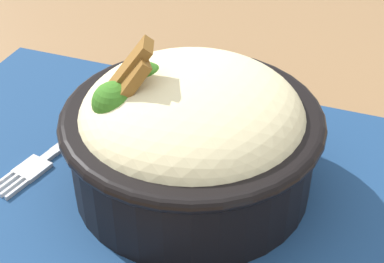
# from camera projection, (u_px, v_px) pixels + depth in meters

# --- Properties ---
(table) EXTENTS (1.04, 0.96, 0.77)m
(table) POSITION_uv_depth(u_px,v_px,m) (136.00, 226.00, 0.54)
(table) COLOR olive
(table) RESTS_ON ground_plane
(placemat) EXTENTS (0.46, 0.32, 0.00)m
(placemat) POSITION_uv_depth(u_px,v_px,m) (147.00, 176.00, 0.47)
(placemat) COLOR navy
(placemat) RESTS_ON table
(bowl) EXTENTS (0.23, 0.23, 0.13)m
(bowl) POSITION_uv_depth(u_px,v_px,m) (191.00, 131.00, 0.43)
(bowl) COLOR black
(bowl) RESTS_ON placemat
(fork) EXTENTS (0.04, 0.13, 0.00)m
(fork) POSITION_uv_depth(u_px,v_px,m) (49.00, 156.00, 0.48)
(fork) COLOR silver
(fork) RESTS_ON placemat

